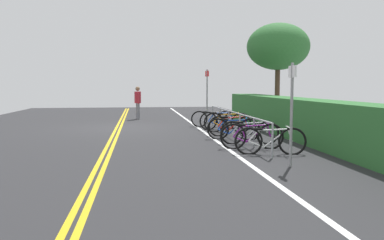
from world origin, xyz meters
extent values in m
cube|color=#2B2B2D|center=(0.00, 0.00, -0.03)|extent=(29.02, 13.96, 0.05)
cube|color=gold|center=(0.00, -0.08, 0.00)|extent=(26.12, 0.10, 0.00)
cube|color=gold|center=(0.00, 0.08, 0.00)|extent=(26.12, 0.10, 0.00)
cube|color=white|center=(0.00, 3.13, 0.00)|extent=(26.12, 0.12, 0.00)
cylinder|color=#9EA0A5|center=(-0.28, 3.85, 0.41)|extent=(0.05, 0.05, 0.81)
cylinder|color=#9EA0A5|center=(1.22, 3.85, 0.41)|extent=(0.05, 0.05, 0.81)
cylinder|color=#9EA0A5|center=(2.72, 3.85, 0.41)|extent=(0.05, 0.05, 0.81)
cylinder|color=#9EA0A5|center=(4.22, 3.85, 0.41)|extent=(0.05, 0.05, 0.81)
cylinder|color=#9EA0A5|center=(5.72, 3.85, 0.41)|extent=(0.05, 0.05, 0.81)
cylinder|color=#9EA0A5|center=(7.22, 3.85, 0.41)|extent=(0.05, 0.05, 0.81)
cylinder|color=#9EA0A5|center=(3.47, 3.85, 0.81)|extent=(7.50, 0.04, 0.04)
torus|color=black|center=(0.30, 4.23, 0.31)|extent=(0.22, 0.67, 0.67)
torus|color=black|center=(0.05, 3.24, 0.31)|extent=(0.22, 0.67, 0.67)
cylinder|color=silver|center=(0.21, 3.86, 0.39)|extent=(0.18, 0.58, 0.46)
cylinder|color=silver|center=(0.19, 3.80, 0.59)|extent=(0.21, 0.68, 0.07)
cylinder|color=silver|center=(0.12, 3.52, 0.37)|extent=(0.08, 0.17, 0.41)
cylinder|color=silver|center=(0.09, 3.41, 0.24)|extent=(0.13, 0.37, 0.17)
cylinder|color=silver|center=(0.08, 3.35, 0.44)|extent=(0.10, 0.25, 0.29)
cylinder|color=silver|center=(0.29, 4.18, 0.46)|extent=(0.07, 0.14, 0.31)
cube|color=black|center=(0.10, 3.46, 0.60)|extent=(0.13, 0.21, 0.05)
cylinder|color=silver|center=(0.27, 4.13, 0.65)|extent=(0.45, 0.14, 0.03)
torus|color=black|center=(0.99, 4.39, 0.33)|extent=(0.19, 0.71, 0.71)
torus|color=black|center=(1.18, 3.42, 0.33)|extent=(0.19, 0.71, 0.71)
cylinder|color=#1947B7|center=(1.06, 4.02, 0.41)|extent=(0.14, 0.57, 0.49)
cylinder|color=#1947B7|center=(1.08, 3.96, 0.62)|extent=(0.16, 0.67, 0.07)
cylinder|color=#1947B7|center=(1.13, 3.69, 0.39)|extent=(0.07, 0.17, 0.44)
cylinder|color=#1947B7|center=(1.15, 3.59, 0.25)|extent=(0.10, 0.36, 0.18)
cylinder|color=#1947B7|center=(1.16, 3.52, 0.47)|extent=(0.08, 0.25, 0.30)
cylinder|color=#1947B7|center=(1.00, 4.34, 0.48)|extent=(0.06, 0.14, 0.32)
cube|color=black|center=(1.14, 3.63, 0.64)|extent=(0.12, 0.21, 0.05)
cylinder|color=#1947B7|center=(1.01, 4.29, 0.69)|extent=(0.46, 0.12, 0.03)
torus|color=black|center=(2.17, 4.42, 0.34)|extent=(0.25, 0.72, 0.73)
torus|color=black|center=(1.91, 3.49, 0.34)|extent=(0.25, 0.72, 0.73)
cylinder|color=orange|center=(2.07, 4.07, 0.42)|extent=(0.18, 0.55, 0.50)
cylinder|color=orange|center=(2.05, 4.01, 0.64)|extent=(0.21, 0.65, 0.07)
cylinder|color=orange|center=(1.98, 3.75, 0.41)|extent=(0.08, 0.16, 0.45)
cylinder|color=orange|center=(1.95, 3.65, 0.26)|extent=(0.13, 0.35, 0.19)
cylinder|color=orange|center=(1.93, 3.59, 0.48)|extent=(0.10, 0.24, 0.31)
cylinder|color=orange|center=(2.15, 4.37, 0.50)|extent=(0.07, 0.14, 0.33)
cube|color=black|center=(1.96, 3.69, 0.66)|extent=(0.13, 0.21, 0.05)
cylinder|color=orange|center=(2.14, 4.33, 0.71)|extent=(0.45, 0.15, 0.03)
torus|color=black|center=(2.90, 4.44, 0.32)|extent=(0.15, 0.70, 0.70)
torus|color=black|center=(3.03, 3.43, 0.32)|extent=(0.15, 0.70, 0.70)
cylinder|color=red|center=(2.95, 4.06, 0.40)|extent=(0.11, 0.58, 0.48)
cylinder|color=red|center=(2.95, 3.99, 0.61)|extent=(0.13, 0.69, 0.07)
cylinder|color=red|center=(2.99, 3.71, 0.38)|extent=(0.06, 0.17, 0.43)
cylinder|color=red|center=(3.01, 3.60, 0.25)|extent=(0.08, 0.37, 0.18)
cylinder|color=red|center=(3.01, 3.54, 0.46)|extent=(0.07, 0.25, 0.30)
cylinder|color=red|center=(2.90, 4.39, 0.47)|extent=(0.05, 0.14, 0.32)
cube|color=black|center=(3.00, 3.65, 0.62)|extent=(0.11, 0.21, 0.05)
cylinder|color=red|center=(2.91, 4.34, 0.67)|extent=(0.46, 0.09, 0.03)
torus|color=black|center=(4.16, 4.17, 0.32)|extent=(0.27, 0.67, 0.69)
torus|color=black|center=(3.85, 3.25, 0.32)|extent=(0.27, 0.67, 0.69)
cylinder|color=#1947B7|center=(4.05, 3.82, 0.40)|extent=(0.21, 0.54, 0.47)
cylinder|color=#1947B7|center=(4.03, 3.76, 0.61)|extent=(0.25, 0.64, 0.07)
cylinder|color=#1947B7|center=(3.94, 3.51, 0.38)|extent=(0.09, 0.16, 0.42)
cylinder|color=#1947B7|center=(3.91, 3.41, 0.25)|extent=(0.15, 0.35, 0.18)
cylinder|color=#1947B7|center=(3.89, 3.35, 0.45)|extent=(0.11, 0.24, 0.29)
cylinder|color=#1947B7|center=(4.15, 4.13, 0.47)|extent=(0.08, 0.14, 0.31)
cube|color=black|center=(3.92, 3.45, 0.62)|extent=(0.14, 0.22, 0.05)
cylinder|color=#1947B7|center=(4.13, 4.08, 0.67)|extent=(0.44, 0.17, 0.03)
torus|color=black|center=(4.99, 4.47, 0.32)|extent=(0.13, 0.69, 0.69)
torus|color=black|center=(4.88, 3.46, 0.32)|extent=(0.13, 0.69, 0.69)
cylinder|color=silver|center=(4.95, 4.09, 0.40)|extent=(0.10, 0.58, 0.47)
cylinder|color=silver|center=(4.94, 4.02, 0.60)|extent=(0.11, 0.69, 0.07)
cylinder|color=silver|center=(4.91, 3.74, 0.38)|extent=(0.05, 0.17, 0.42)
cylinder|color=silver|center=(4.90, 3.63, 0.25)|extent=(0.08, 0.37, 0.18)
cylinder|color=silver|center=(4.89, 3.57, 0.45)|extent=(0.06, 0.25, 0.29)
cylinder|color=silver|center=(4.98, 4.42, 0.47)|extent=(0.05, 0.14, 0.31)
cube|color=black|center=(4.90, 3.68, 0.62)|extent=(0.10, 0.21, 0.05)
cylinder|color=silver|center=(4.98, 4.37, 0.67)|extent=(0.46, 0.08, 0.03)
torus|color=black|center=(5.87, 4.27, 0.33)|extent=(0.14, 0.71, 0.71)
torus|color=black|center=(5.75, 3.28, 0.33)|extent=(0.14, 0.71, 0.71)
cylinder|color=purple|center=(5.83, 3.90, 0.41)|extent=(0.11, 0.57, 0.49)
cylinder|color=purple|center=(5.82, 3.83, 0.62)|extent=(0.12, 0.68, 0.07)
cylinder|color=purple|center=(5.78, 3.56, 0.39)|extent=(0.06, 0.17, 0.44)
cylinder|color=purple|center=(5.77, 3.45, 0.25)|extent=(0.08, 0.36, 0.18)
cylinder|color=purple|center=(5.76, 3.39, 0.47)|extent=(0.07, 0.25, 0.30)
cylinder|color=purple|center=(5.86, 4.22, 0.48)|extent=(0.05, 0.14, 0.32)
cube|color=black|center=(5.78, 3.50, 0.63)|extent=(0.10, 0.21, 0.05)
cylinder|color=purple|center=(5.86, 4.17, 0.69)|extent=(0.46, 0.08, 0.03)
torus|color=black|center=(6.80, 4.50, 0.32)|extent=(0.17, 0.70, 0.70)
torus|color=black|center=(6.62, 3.45, 0.32)|extent=(0.17, 0.70, 0.70)
cylinder|color=white|center=(6.73, 4.11, 0.40)|extent=(0.14, 0.60, 0.48)
cylinder|color=white|center=(6.72, 4.04, 0.61)|extent=(0.16, 0.72, 0.07)
cylinder|color=white|center=(6.67, 3.75, 0.38)|extent=(0.06, 0.18, 0.43)
cylinder|color=white|center=(6.65, 3.64, 0.25)|extent=(0.10, 0.38, 0.18)
cylinder|color=white|center=(6.64, 3.57, 0.46)|extent=(0.08, 0.26, 0.30)
cylinder|color=white|center=(6.79, 4.45, 0.47)|extent=(0.06, 0.14, 0.32)
cube|color=black|center=(6.66, 3.68, 0.62)|extent=(0.11, 0.21, 0.05)
cylinder|color=white|center=(6.78, 4.40, 0.67)|extent=(0.46, 0.11, 0.03)
cylinder|color=slate|center=(-3.75, 0.79, 0.40)|extent=(0.14, 0.14, 0.80)
cylinder|color=slate|center=(-4.01, 0.74, 0.40)|extent=(0.14, 0.14, 0.80)
cylinder|color=#B22633|center=(-3.88, 0.76, 1.08)|extent=(0.32, 0.32, 0.57)
sphere|color=#8C6647|center=(-3.88, 0.76, 1.51)|extent=(0.22, 0.22, 0.22)
cylinder|color=#B22633|center=(-3.69, 0.80, 1.05)|extent=(0.09, 0.09, 0.55)
cylinder|color=#B22633|center=(-4.08, 0.73, 1.05)|extent=(0.09, 0.09, 0.55)
cylinder|color=gray|center=(-0.94, 3.73, 1.18)|extent=(0.06, 0.06, 2.36)
cube|color=red|center=(-0.94, 3.73, 2.18)|extent=(0.36, 0.10, 0.24)
cylinder|color=gray|center=(8.16, 3.92, 1.07)|extent=(0.06, 0.06, 2.15)
cube|color=white|center=(8.16, 3.92, 1.97)|extent=(0.36, 0.03, 0.24)
cube|color=#2D6B30|center=(4.97, 5.94, 0.63)|extent=(16.50, 1.11, 1.26)
cylinder|color=#473323|center=(-2.26, 7.34, 1.25)|extent=(0.23, 0.23, 2.51)
ellipsoid|color=#2D6B30|center=(-2.26, 7.34, 3.49)|extent=(2.93, 2.93, 2.19)
camera|label=1|loc=(16.00, 0.80, 1.70)|focal=37.33mm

